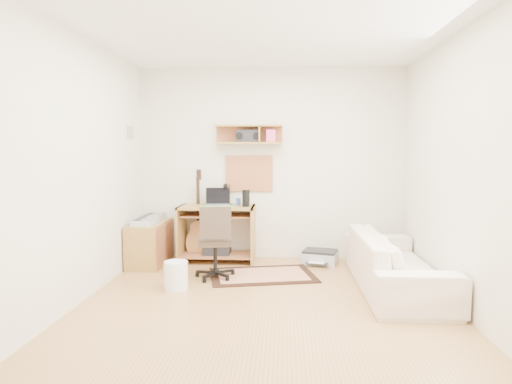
# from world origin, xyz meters

# --- Properties ---
(floor) EXTENTS (3.60, 4.00, 0.01)m
(floor) POSITION_xyz_m (0.00, 0.00, -0.01)
(floor) COLOR #B4834B
(floor) RESTS_ON ground
(ceiling) EXTENTS (3.60, 4.00, 0.01)m
(ceiling) POSITION_xyz_m (0.00, 0.00, 2.60)
(ceiling) COLOR white
(ceiling) RESTS_ON ground
(back_wall) EXTENTS (3.60, 0.01, 2.60)m
(back_wall) POSITION_xyz_m (0.00, 2.00, 1.30)
(back_wall) COLOR silver
(back_wall) RESTS_ON ground
(left_wall) EXTENTS (0.01, 4.00, 2.60)m
(left_wall) POSITION_xyz_m (-1.80, 0.00, 1.30)
(left_wall) COLOR silver
(left_wall) RESTS_ON ground
(right_wall) EXTENTS (0.01, 4.00, 2.60)m
(right_wall) POSITION_xyz_m (1.80, 0.00, 1.30)
(right_wall) COLOR silver
(right_wall) RESTS_ON ground
(wall_shelf) EXTENTS (0.90, 0.25, 0.26)m
(wall_shelf) POSITION_xyz_m (-0.30, 1.88, 1.70)
(wall_shelf) COLOR #A77C3B
(wall_shelf) RESTS_ON back_wall
(cork_board) EXTENTS (0.64, 0.03, 0.49)m
(cork_board) POSITION_xyz_m (-0.30, 1.98, 1.17)
(cork_board) COLOR tan
(cork_board) RESTS_ON back_wall
(wall_photo) EXTENTS (0.02, 0.20, 0.15)m
(wall_photo) POSITION_xyz_m (-1.79, 1.50, 1.72)
(wall_photo) COLOR #4C8CBF
(wall_photo) RESTS_ON left_wall
(desk) EXTENTS (1.00, 0.55, 0.75)m
(desk) POSITION_xyz_m (-0.72, 1.73, 0.38)
(desk) COLOR #A77C3B
(desk) RESTS_ON floor
(laptop) EXTENTS (0.36, 0.36, 0.24)m
(laptop) POSITION_xyz_m (-0.70, 1.71, 0.87)
(laptop) COLOR silver
(laptop) RESTS_ON desk
(speaker) EXTENTS (0.10, 0.10, 0.22)m
(speaker) POSITION_xyz_m (-0.32, 1.68, 0.86)
(speaker) COLOR black
(speaker) RESTS_ON desk
(desk_lamp) EXTENTS (0.10, 0.10, 0.29)m
(desk_lamp) POSITION_xyz_m (-0.56, 1.87, 0.89)
(desk_lamp) COLOR black
(desk_lamp) RESTS_ON desk
(pencil_cup) EXTENTS (0.07, 0.07, 0.09)m
(pencil_cup) POSITION_xyz_m (-0.44, 1.83, 0.80)
(pencil_cup) COLOR #34519D
(pencil_cup) RESTS_ON desk
(boombox) EXTENTS (0.31, 0.14, 0.16)m
(boombox) POSITION_xyz_m (-0.30, 1.87, 1.68)
(boombox) COLOR black
(boombox) RESTS_ON wall_shelf
(rug) EXTENTS (1.37, 1.06, 0.02)m
(rug) POSITION_xyz_m (-0.07, 1.05, 0.01)
(rug) COLOR beige
(rug) RESTS_ON floor
(task_chair) EXTENTS (0.52, 0.52, 0.87)m
(task_chair) POSITION_xyz_m (-0.62, 0.92, 0.43)
(task_chair) COLOR #34291F
(task_chair) RESTS_ON floor
(cabinet) EXTENTS (0.40, 0.90, 0.55)m
(cabinet) POSITION_xyz_m (-1.58, 1.55, 0.28)
(cabinet) COLOR #A77C3B
(cabinet) RESTS_ON floor
(music_keyboard) EXTENTS (0.25, 0.80, 0.07)m
(music_keyboard) POSITION_xyz_m (-1.58, 1.55, 0.59)
(music_keyboard) COLOR #B2B5BA
(music_keyboard) RESTS_ON cabinet
(guitar) EXTENTS (0.36, 0.25, 1.23)m
(guitar) POSITION_xyz_m (-1.00, 1.86, 0.62)
(guitar) COLOR #B97639
(guitar) RESTS_ON floor
(waste_basket) EXTENTS (0.32, 0.32, 0.30)m
(waste_basket) POSITION_xyz_m (-0.97, 0.46, 0.15)
(waste_basket) COLOR white
(waste_basket) RESTS_ON floor
(printer) EXTENTS (0.52, 0.45, 0.17)m
(printer) POSITION_xyz_m (0.66, 1.69, 0.08)
(printer) COLOR #A5A8AA
(printer) RESTS_ON floor
(sofa) EXTENTS (0.59, 2.02, 0.79)m
(sofa) POSITION_xyz_m (1.38, 0.64, 0.39)
(sofa) COLOR beige
(sofa) RESTS_ON floor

